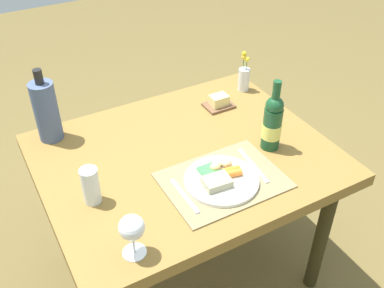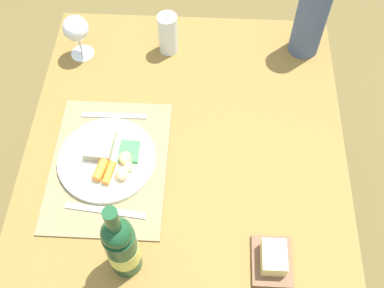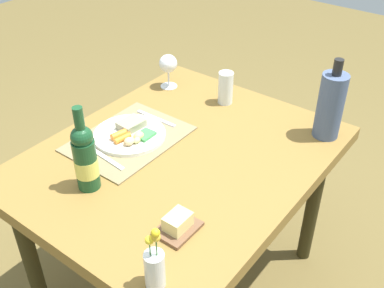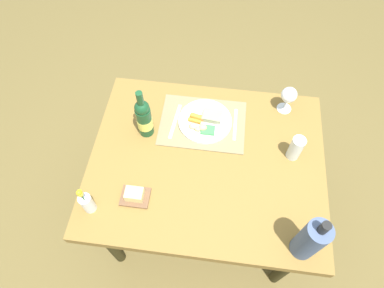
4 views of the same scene
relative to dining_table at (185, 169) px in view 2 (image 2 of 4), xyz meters
The scene contains 11 objects.
ground_plane 0.64m from the dining_table, ahead, with size 8.00×8.00×0.00m, color brown.
dining_table is the anchor object (origin of this frame).
placemat 0.23m from the dining_table, 77.95° to the right, with size 0.44×0.32×0.01m, color #847550.
dinner_plate 0.24m from the dining_table, 81.35° to the right, with size 0.28×0.28×0.04m.
fork 0.27m from the dining_table, 119.16° to the right, with size 0.02×0.19×0.01m, color silver.
knife 0.29m from the dining_table, 46.65° to the right, with size 0.02×0.22×0.01m, color silver.
wine_bottle 0.40m from the dining_table, 21.13° to the right, with size 0.08×0.08×0.30m.
water_tumbler 0.44m from the dining_table, 169.38° to the right, with size 0.06×0.06×0.14m.
wine_glass 0.55m from the dining_table, 136.09° to the right, with size 0.08×0.08×0.16m.
butter_dish 0.40m from the dining_table, 37.83° to the left, with size 0.13×0.10×0.06m.
cooler_bottle 0.61m from the dining_table, 139.65° to the left, with size 0.10×0.10×0.32m.
Camera 2 is at (0.69, 0.06, 1.86)m, focal length 43.68 mm.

